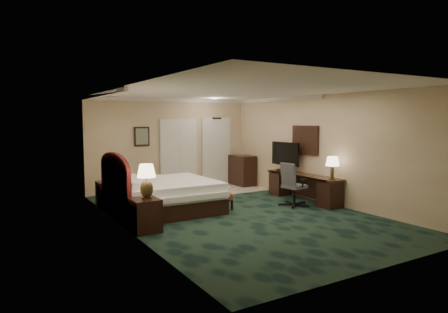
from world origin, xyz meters
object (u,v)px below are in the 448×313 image
nightstand_near (145,215)px  bed_bench (216,199)px  bed (164,196)px  tv (285,157)px  minibar (242,170)px  desk (303,188)px  nightstand_far (108,193)px  lamp_far (109,169)px  lamp_near (147,181)px  desk_chair (295,184)px

nightstand_near → bed_bench: (2.19, 1.17, -0.11)m
nightstand_near → bed: bearing=55.2°
tv → bed: bearing=178.0°
bed → minibar: bearing=31.1°
desk → tv: tv is taller
nightstand_far → bed_bench: 2.65m
nightstand_near → desk: bearing=8.1°
desk → lamp_far: bearing=156.2°
lamp_near → desk: (4.42, 0.65, -0.60)m
bed_bench → lamp_far: bearing=157.0°
nightstand_far → lamp_far: 0.61m
bed → lamp_near: lamp_near is taller
lamp_near → desk_chair: 3.83m
nightstand_far → desk: (4.47, -2.00, 0.05)m
lamp_near → tv: 4.65m
lamp_far → desk_chair: bearing=-31.5°
nightstand_far → tv: size_ratio=0.58×
nightstand_far → lamp_far: bearing=-54.0°
nightstand_far → desk_chair: (3.85, -2.38, 0.24)m
lamp_far → lamp_near: bearing=-89.7°
lamp_near → desk_chair: size_ratio=0.61×
lamp_near → lamp_far: size_ratio=1.03×
lamp_far → tv: 4.61m
bed → desk: bearing=-11.3°
bed_bench → tv: (2.28, 0.23, 0.88)m
nightstand_near → lamp_near: 0.63m
bed → desk: 3.59m
lamp_far → bed_bench: (2.17, -1.42, -0.71)m
nightstand_near → bed_bench: 2.49m
bed → desk_chair: 3.10m
desk → tv: size_ratio=2.33×
nightstand_far → lamp_far: lamp_far is taller
nightstand_near → tv: bearing=17.3°
lamp_near → tv: bearing=17.5°
minibar → lamp_far: bearing=-168.9°
lamp_far → minibar: bearing=11.1°
nightstand_near → nightstand_far: nightstand_near is taller
bed → tv: tv is taller
lamp_far → desk: (4.43, -1.95, -0.56)m
tv → desk_chair: 1.41m
desk_chair → minibar: bearing=70.9°
nightstand_far → minibar: 4.52m
bed → minibar: minibar is taller
bed → lamp_near: bearing=-123.6°
desk_chair → bed: bearing=151.0°
nightstand_far → bed_bench: bearing=-33.8°
lamp_far → desk: 4.88m
lamp_far → desk: size_ratio=0.27×
nightstand_far → lamp_far: (0.04, -0.05, 0.61)m
nightstand_far → minibar: minibar is taller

